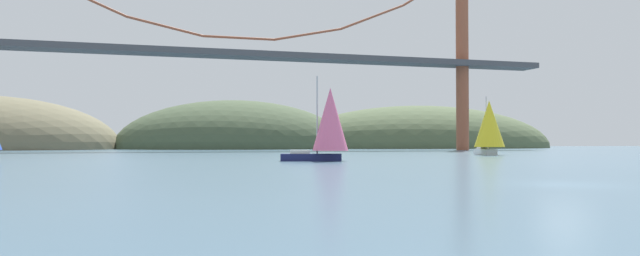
% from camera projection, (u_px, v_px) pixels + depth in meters
% --- Properties ---
extents(ground_plane, '(360.00, 360.00, 0.00)m').
position_uv_depth(ground_plane, '(564.00, 184.00, 25.54)').
color(ground_plane, '#426075').
extents(headland_right, '(82.11, 44.00, 24.79)m').
position_uv_depth(headland_right, '(422.00, 148.00, 171.94)').
color(headland_right, '#4C5B3D').
rests_on(headland_right, ground_plane).
extents(headland_center, '(62.51, 44.00, 25.78)m').
position_uv_depth(headland_center, '(235.00, 149.00, 156.43)').
color(headland_center, '#425138').
rests_on(headland_center, ground_plane).
extents(suspension_bridge, '(136.24, 6.00, 40.74)m').
position_uv_depth(suspension_bridge, '(239.00, 52.00, 117.11)').
color(suspension_bridge, brown).
rests_on(suspension_bridge, ground_plane).
extents(sailboat_pink_spinnaker, '(6.94, 4.28, 8.21)m').
position_uv_depth(sailboat_pink_spinnaker, '(328.00, 123.00, 56.36)').
color(sailboat_pink_spinnaker, '#191E4C').
rests_on(sailboat_pink_spinnaker, ground_plane).
extents(sailboat_yellow_sail, '(5.01, 7.31, 8.21)m').
position_uv_depth(sailboat_yellow_sail, '(489.00, 126.00, 81.08)').
color(sailboat_yellow_sail, white).
rests_on(sailboat_yellow_sail, ground_plane).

